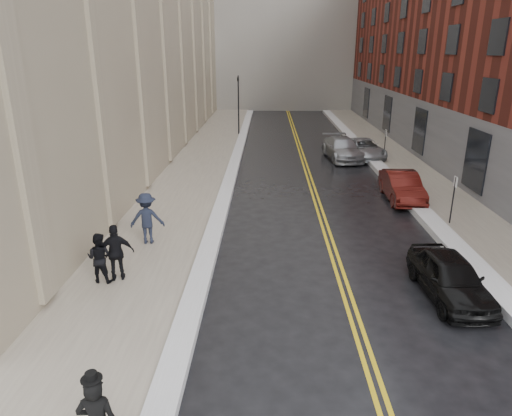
# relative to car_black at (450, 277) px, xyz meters

# --- Properties ---
(ground) EXTENTS (160.00, 160.00, 0.00)m
(ground) POSITION_rel_car_black_xyz_m (-5.59, -1.94, -0.67)
(ground) COLOR black
(ground) RESTS_ON ground
(sidewalk_left) EXTENTS (4.00, 64.00, 0.15)m
(sidewalk_left) POSITION_rel_car_black_xyz_m (-10.09, 14.06, -0.60)
(sidewalk_left) COLOR gray
(sidewalk_left) RESTS_ON ground
(sidewalk_right) EXTENTS (3.00, 64.00, 0.15)m
(sidewalk_right) POSITION_rel_car_black_xyz_m (3.41, 14.06, -0.60)
(sidewalk_right) COLOR gray
(sidewalk_right) RESTS_ON ground
(lane_stripe_a) EXTENTS (0.12, 64.00, 0.01)m
(lane_stripe_a) POSITION_rel_car_black_xyz_m (-3.21, 14.06, -0.67)
(lane_stripe_a) COLOR gold
(lane_stripe_a) RESTS_ON ground
(lane_stripe_b) EXTENTS (0.12, 64.00, 0.01)m
(lane_stripe_b) POSITION_rel_car_black_xyz_m (-2.97, 14.06, -0.67)
(lane_stripe_b) COLOR gold
(lane_stripe_b) RESTS_ON ground
(snow_ridge_left) EXTENTS (0.70, 60.80, 0.26)m
(snow_ridge_left) POSITION_rel_car_black_xyz_m (-7.79, 14.06, -0.54)
(snow_ridge_left) COLOR white
(snow_ridge_left) RESTS_ON ground
(snow_ridge_right) EXTENTS (0.85, 60.80, 0.30)m
(snow_ridge_right) POSITION_rel_car_black_xyz_m (1.56, 14.06, -0.52)
(snow_ridge_right) COLOR white
(snow_ridge_right) RESTS_ON ground
(traffic_signal) EXTENTS (0.18, 0.15, 5.20)m
(traffic_signal) POSITION_rel_car_black_xyz_m (-8.19, 28.06, 2.41)
(traffic_signal) COLOR black
(traffic_signal) RESTS_ON ground
(parking_sign_near) EXTENTS (0.06, 0.35, 2.23)m
(parking_sign_near) POSITION_rel_car_black_xyz_m (2.31, 6.06, 0.68)
(parking_sign_near) COLOR black
(parking_sign_near) RESTS_ON ground
(parking_sign_far) EXTENTS (0.06, 0.35, 2.23)m
(parking_sign_far) POSITION_rel_car_black_xyz_m (2.31, 18.06, 0.68)
(parking_sign_far) COLOR black
(parking_sign_far) RESTS_ON ground
(car_black) EXTENTS (1.80, 4.04, 1.35)m
(car_black) POSITION_rel_car_black_xyz_m (0.00, 0.00, 0.00)
(car_black) COLOR black
(car_black) RESTS_ON ground
(car_maroon) EXTENTS (1.61, 4.38, 1.43)m
(car_maroon) POSITION_rel_car_black_xyz_m (1.21, 9.73, 0.04)
(car_maroon) COLOR #4F120E
(car_maroon) RESTS_ON ground
(car_silver_near) EXTENTS (2.64, 5.31, 1.48)m
(car_silver_near) POSITION_rel_car_black_xyz_m (-0.39, 19.01, 0.07)
(car_silver_near) COLOR #989A9F
(car_silver_near) RESTS_ON ground
(car_silver_far) EXTENTS (2.72, 5.01, 1.33)m
(car_silver_far) POSITION_rel_car_black_xyz_m (1.21, 19.41, -0.01)
(car_silver_far) COLOR #9A9DA2
(car_silver_far) RESTS_ON ground
(pedestrian_a) EXTENTS (0.87, 0.71, 1.66)m
(pedestrian_a) POSITION_rel_car_black_xyz_m (-10.94, 0.45, 0.31)
(pedestrian_a) COLOR black
(pedestrian_a) RESTS_ON sidewalk_left
(pedestrian_b) EXTENTS (1.38, 0.90, 2.00)m
(pedestrian_b) POSITION_rel_car_black_xyz_m (-10.20, 3.61, 0.48)
(pedestrian_b) COLOR #1A1F2F
(pedestrian_b) RESTS_ON sidewalk_left
(pedestrian_c) EXTENTS (1.19, 0.74, 1.89)m
(pedestrian_c) POSITION_rel_car_black_xyz_m (-10.43, 0.60, 0.42)
(pedestrian_c) COLOR black
(pedestrian_c) RESTS_ON sidewalk_left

